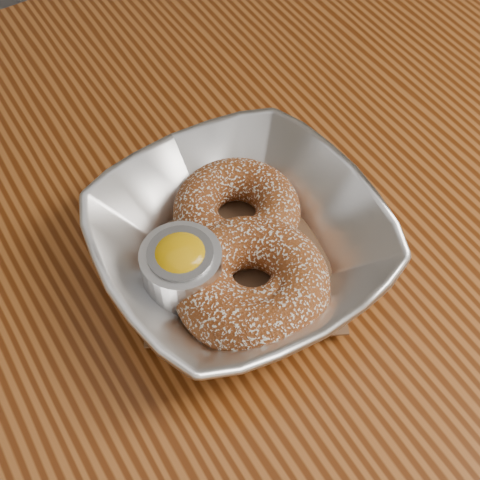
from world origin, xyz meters
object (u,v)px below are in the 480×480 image
donut_front (251,284)px  ramekin (182,270)px  serving_bowl (240,243)px  table (315,277)px  donut_back (237,211)px  donut_extra (252,275)px

donut_front → ramekin: 0.05m
donut_front → ramekin: bearing=139.0°
serving_bowl → ramekin: (-0.05, -0.00, 0.01)m
table → ramekin: bearing=-176.2°
donut_back → donut_front: bearing=-113.0°
table → serving_bowl: 0.15m
donut_back → ramekin: bearing=-154.6°
donut_back → donut_extra: size_ratio=1.06×
table → serving_bowl: serving_bowl is taller
ramekin → table: bearing=3.8°
table → donut_front: bearing=-157.3°
table → donut_back: bearing=163.5°
serving_bowl → donut_extra: size_ratio=2.26×
serving_bowl → donut_front: serving_bowl is taller
donut_back → donut_extra: donut_back is taller
donut_front → ramekin: (-0.04, 0.03, 0.01)m
donut_front → donut_extra: (0.01, 0.01, -0.00)m
donut_front → ramekin: ramekin is taller
table → donut_front: (-0.10, -0.04, 0.13)m
donut_extra → ramekin: (-0.04, 0.02, 0.01)m
serving_bowl → donut_front: 0.04m
table → donut_back: (-0.07, 0.02, 0.13)m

